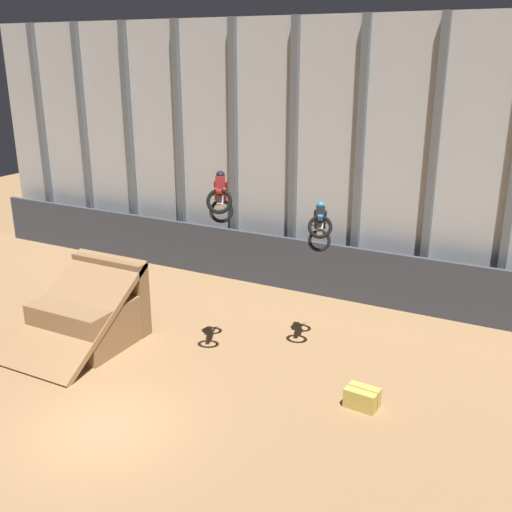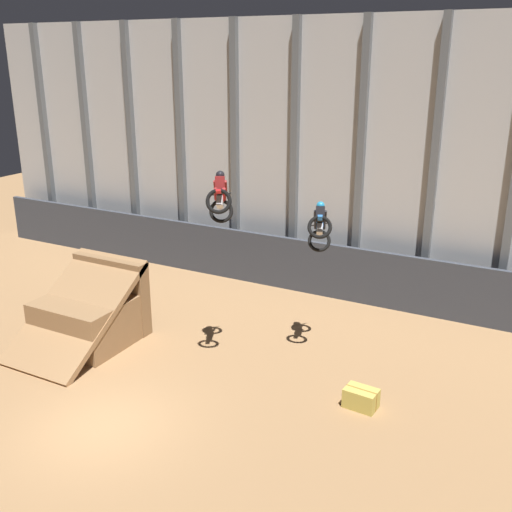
# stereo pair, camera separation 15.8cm
# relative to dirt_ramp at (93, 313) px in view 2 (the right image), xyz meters

# --- Properties ---
(ground_plane) EXTENTS (60.00, 60.00, 0.00)m
(ground_plane) POSITION_rel_dirt_ramp_xyz_m (3.75, -3.84, -0.97)
(ground_plane) COLOR #9E754C
(arena_back_wall) EXTENTS (32.00, 0.40, 10.72)m
(arena_back_wall) POSITION_rel_dirt_ramp_xyz_m (3.75, 8.29, 4.39)
(arena_back_wall) COLOR silver
(arena_back_wall) RESTS_ON ground_plane
(lower_barrier) EXTENTS (31.36, 0.20, 2.22)m
(lower_barrier) POSITION_rel_dirt_ramp_xyz_m (3.75, 7.32, 0.14)
(lower_barrier) COLOR #383D47
(lower_barrier) RESTS_ON ground_plane
(dirt_ramp) EXTENTS (2.97, 4.22, 2.80)m
(dirt_ramp) POSITION_rel_dirt_ramp_xyz_m (0.00, 0.00, 0.00)
(dirt_ramp) COLOR #966F48
(dirt_ramp) RESTS_ON ground_plane
(rider_bike_left_air) EXTENTS (1.44, 1.82, 1.67)m
(rider_bike_left_air) POSITION_rel_dirt_ramp_xyz_m (4.78, 0.64, 4.37)
(rider_bike_left_air) COLOR black
(rider_bike_right_air) EXTENTS (1.29, 1.81, 1.67)m
(rider_bike_right_air) POSITION_rel_dirt_ramp_xyz_m (7.12, 2.65, 3.32)
(rider_bike_right_air) COLOR black
(hay_bale_trackside) EXTENTS (0.94, 0.67, 0.57)m
(hay_bale_trackside) POSITION_rel_dirt_ramp_xyz_m (9.48, 0.24, -0.69)
(hay_bale_trackside) COLOR #CCB751
(hay_bale_trackside) RESTS_ON ground_plane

